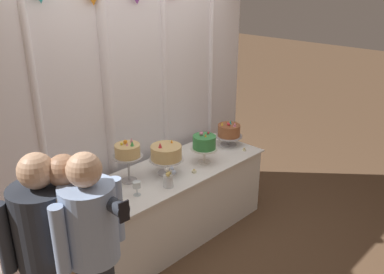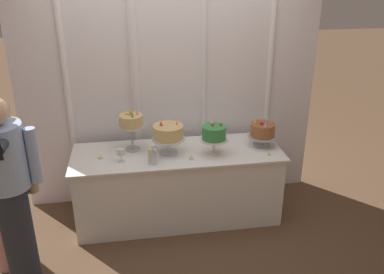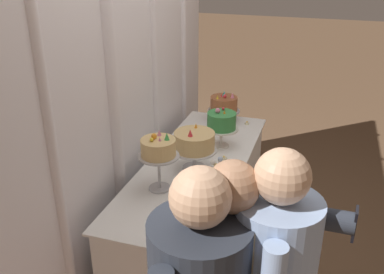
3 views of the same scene
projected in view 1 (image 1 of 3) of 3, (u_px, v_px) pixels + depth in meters
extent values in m
plane|color=brown|center=(181.00, 238.00, 4.14)|extent=(24.00, 24.00, 0.00)
cube|color=white|center=(138.00, 97.00, 4.01)|extent=(3.06, 0.04, 2.71)
cylinder|color=white|center=(39.00, 124.00, 3.31)|extent=(0.06, 0.06, 2.71)
cylinder|color=white|center=(108.00, 106.00, 3.75)|extent=(0.10, 0.10, 2.71)
cylinder|color=white|center=(165.00, 91.00, 4.21)|extent=(0.06, 0.06, 2.71)
cylinder|color=white|center=(211.00, 79.00, 4.68)|extent=(0.06, 0.06, 2.71)
cube|color=white|center=(173.00, 204.00, 4.07)|extent=(1.96, 0.66, 0.71)
cube|color=white|center=(173.00, 171.00, 3.93)|extent=(2.01, 0.71, 0.01)
cylinder|color=#B2B2B7|center=(129.00, 180.00, 3.72)|extent=(0.14, 0.14, 0.01)
cylinder|color=#B2B2B7|center=(129.00, 169.00, 3.68)|extent=(0.02, 0.02, 0.22)
cylinder|color=#B2B2B7|center=(128.00, 157.00, 3.64)|extent=(0.27, 0.27, 0.01)
cylinder|color=#DBB775|center=(127.00, 150.00, 3.61)|extent=(0.22, 0.22, 0.11)
cone|color=pink|center=(131.00, 140.00, 3.64)|extent=(0.03, 0.03, 0.04)
sphere|color=orange|center=(125.00, 142.00, 3.61)|extent=(0.04, 0.04, 0.04)
sphere|color=yellow|center=(122.00, 144.00, 3.58)|extent=(0.03, 0.03, 0.03)
cone|color=pink|center=(127.00, 144.00, 3.57)|extent=(0.02, 0.02, 0.03)
cone|color=green|center=(132.00, 143.00, 3.56)|extent=(0.03, 0.03, 0.05)
cylinder|color=silver|center=(167.00, 173.00, 3.86)|extent=(0.17, 0.17, 0.01)
cylinder|color=silver|center=(167.00, 166.00, 3.84)|extent=(0.03, 0.03, 0.13)
cylinder|color=silver|center=(166.00, 159.00, 3.81)|extent=(0.32, 0.32, 0.01)
cylinder|color=#DBB775|center=(166.00, 152.00, 3.78)|extent=(0.29, 0.29, 0.13)
cone|color=orange|center=(172.00, 141.00, 3.82)|extent=(0.02, 0.02, 0.03)
cone|color=#DB333D|center=(160.00, 145.00, 3.71)|extent=(0.03, 0.03, 0.05)
cylinder|color=silver|center=(204.00, 162.00, 4.08)|extent=(0.13, 0.13, 0.01)
cylinder|color=silver|center=(204.00, 155.00, 4.06)|extent=(0.02, 0.02, 0.13)
cylinder|color=silver|center=(204.00, 148.00, 4.03)|extent=(0.27, 0.27, 0.01)
cylinder|color=#388E47|center=(204.00, 142.00, 4.00)|extent=(0.23, 0.23, 0.13)
sphere|color=#DB333D|center=(208.00, 133.00, 4.02)|extent=(0.02, 0.02, 0.02)
sphere|color=pink|center=(201.00, 133.00, 3.99)|extent=(0.04, 0.04, 0.04)
cone|color=orange|center=(206.00, 135.00, 3.96)|extent=(0.02, 0.02, 0.03)
cylinder|color=#B2B2B7|center=(228.00, 144.00, 4.49)|extent=(0.18, 0.18, 0.01)
cylinder|color=#B2B2B7|center=(229.00, 140.00, 4.48)|extent=(0.03, 0.03, 0.09)
cylinder|color=#B2B2B7|center=(229.00, 136.00, 4.46)|extent=(0.29, 0.29, 0.01)
cylinder|color=#995633|center=(229.00, 130.00, 4.43)|extent=(0.24, 0.24, 0.13)
cone|color=#2DB2B7|center=(230.00, 122.00, 4.42)|extent=(0.03, 0.03, 0.05)
cone|color=#DB333D|center=(228.00, 123.00, 4.42)|extent=(0.02, 0.02, 0.03)
cone|color=yellow|center=(222.00, 124.00, 4.39)|extent=(0.02, 0.02, 0.03)
sphere|color=#DB333D|center=(229.00, 124.00, 4.38)|extent=(0.03, 0.03, 0.03)
cone|color=pink|center=(235.00, 124.00, 4.36)|extent=(0.03, 0.03, 0.05)
cylinder|color=silver|center=(137.00, 195.00, 3.49)|extent=(0.06, 0.06, 0.00)
cylinder|color=silver|center=(137.00, 191.00, 3.48)|extent=(0.01, 0.01, 0.07)
cylinder|color=silver|center=(137.00, 185.00, 3.46)|extent=(0.07, 0.07, 0.06)
cylinder|color=silver|center=(168.00, 181.00, 3.61)|extent=(0.09, 0.09, 0.11)
sphere|color=white|center=(167.00, 170.00, 3.58)|extent=(0.04, 0.04, 0.04)
sphere|color=#E5C666|center=(170.00, 173.00, 3.59)|extent=(0.03, 0.03, 0.03)
sphere|color=silver|center=(172.00, 168.00, 3.56)|extent=(0.03, 0.03, 0.03)
sphere|color=white|center=(171.00, 171.00, 3.56)|extent=(0.03, 0.03, 0.03)
sphere|color=silver|center=(174.00, 173.00, 3.55)|extent=(0.04, 0.04, 0.04)
sphere|color=#E5C666|center=(168.00, 174.00, 3.54)|extent=(0.04, 0.04, 0.04)
cylinder|color=beige|center=(112.00, 198.00, 3.42)|extent=(0.05, 0.05, 0.02)
sphere|color=#F9CC4C|center=(111.00, 196.00, 3.42)|extent=(0.01, 0.01, 0.01)
cylinder|color=beige|center=(194.00, 172.00, 3.88)|extent=(0.05, 0.05, 0.02)
sphere|color=#F9CC4C|center=(194.00, 170.00, 3.87)|extent=(0.01, 0.01, 0.01)
cylinder|color=beige|center=(244.00, 150.00, 4.35)|extent=(0.04, 0.04, 0.01)
sphere|color=#F9CC4C|center=(244.00, 148.00, 4.35)|extent=(0.01, 0.01, 0.01)
cylinder|color=#282D38|center=(45.00, 225.00, 2.49)|extent=(0.46, 0.46, 0.52)
sphere|color=tan|center=(36.00, 171.00, 2.35)|extent=(0.21, 0.21, 0.21)
cube|color=maroon|center=(58.00, 233.00, 2.37)|extent=(0.04, 0.02, 0.33)
cylinder|color=#282D38|center=(4.00, 238.00, 2.38)|extent=(0.08, 0.08, 0.46)
cylinder|color=#282D38|center=(100.00, 197.00, 2.37)|extent=(0.08, 0.46, 0.08)
cube|color=black|center=(124.00, 212.00, 2.22)|extent=(0.06, 0.01, 0.12)
cylinder|color=#93ADD6|center=(90.00, 223.00, 2.41)|extent=(0.35, 0.35, 0.49)
sphere|color=tan|center=(84.00, 170.00, 2.28)|extent=(0.20, 0.20, 0.20)
cylinder|color=#93ADD6|center=(60.00, 241.00, 2.27)|extent=(0.08, 0.08, 0.43)
cylinder|color=#93ADD6|center=(117.00, 209.00, 2.57)|extent=(0.08, 0.08, 0.43)
cylinder|color=#9E8966|center=(71.00, 227.00, 2.53)|extent=(0.41, 0.41, 0.57)
sphere|color=#A37556|center=(63.00, 171.00, 2.38)|extent=(0.20, 0.20, 0.20)
cube|color=#232328|center=(83.00, 232.00, 2.42)|extent=(0.04, 0.02, 0.36)
cylinder|color=#9E8966|center=(36.00, 235.00, 2.46)|extent=(0.08, 0.08, 0.50)
cylinder|color=#9E8966|center=(103.00, 220.00, 2.60)|extent=(0.08, 0.08, 0.50)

